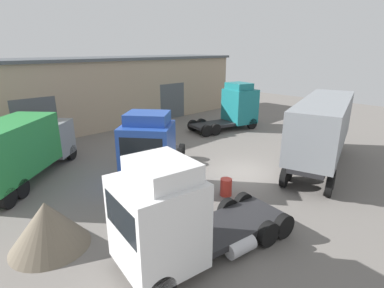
# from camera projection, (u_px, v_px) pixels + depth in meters

# --- Properties ---
(ground_plane) EXTENTS (60.00, 60.00, 0.00)m
(ground_plane) POSITION_uv_depth(u_px,v_px,m) (242.00, 173.00, 17.69)
(ground_plane) COLOR slate
(warehouse_building) EXTENTS (30.93, 6.77, 6.25)m
(warehouse_building) POSITION_uv_depth(u_px,v_px,m) (97.00, 91.00, 28.42)
(warehouse_building) COLOR tan
(warehouse_building) RESTS_ON ground_plane
(tractor_unit_white) EXTENTS (6.87, 3.46, 3.91)m
(tractor_unit_white) POSITION_uv_depth(u_px,v_px,m) (172.00, 219.00, 9.60)
(tractor_unit_white) COLOR silver
(tractor_unit_white) RESTS_ON ground_plane
(container_trailer_white) EXTENTS (10.01, 5.02, 4.17)m
(container_trailer_white) POSITION_uv_depth(u_px,v_px,m) (323.00, 125.00, 17.96)
(container_trailer_white) COLOR gray
(container_trailer_white) RESTS_ON ground_plane
(tractor_unit_blue) EXTENTS (6.31, 5.78, 3.97)m
(tractor_unit_blue) POSITION_uv_depth(u_px,v_px,m) (151.00, 150.00, 15.90)
(tractor_unit_blue) COLOR #2347A3
(tractor_unit_blue) RESTS_ON ground_plane
(tractor_unit_teal) EXTENTS (6.46, 3.83, 4.11)m
(tractor_unit_teal) POSITION_uv_depth(u_px,v_px,m) (236.00, 107.00, 27.21)
(tractor_unit_teal) COLOR #197075
(tractor_unit_teal) RESTS_ON ground_plane
(box_truck_grey) EXTENTS (7.18, 6.74, 3.49)m
(box_truck_grey) POSITION_uv_depth(u_px,v_px,m) (21.00, 147.00, 16.17)
(box_truck_grey) COLOR gray
(box_truck_grey) RESTS_ON ground_plane
(gravel_pile) EXTENTS (2.87, 2.87, 1.83)m
(gravel_pile) POSITION_uv_depth(u_px,v_px,m) (48.00, 225.00, 10.90)
(gravel_pile) COLOR #665B4C
(gravel_pile) RESTS_ON ground_plane
(oil_drum) EXTENTS (0.58, 0.58, 0.88)m
(oil_drum) POSITION_uv_depth(u_px,v_px,m) (226.00, 187.00, 14.93)
(oil_drum) COLOR #B22D23
(oil_drum) RESTS_ON ground_plane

